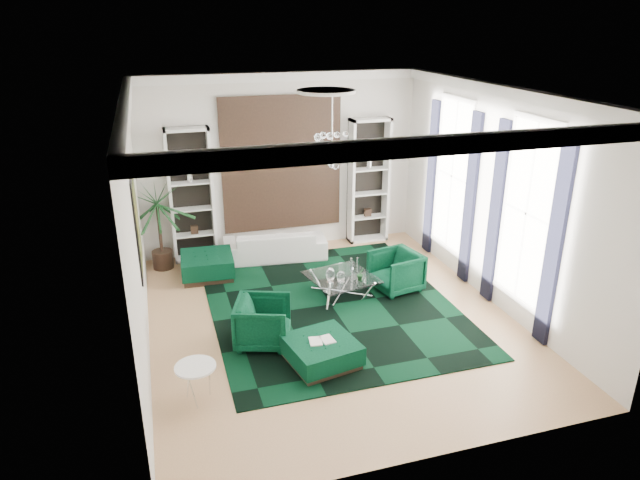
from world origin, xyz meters
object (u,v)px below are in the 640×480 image
object	(u,v)px
armchair_left	(263,322)
palm	(158,216)
armchair_right	(396,271)
coffee_table	(342,286)
side_table	(197,384)
sofa	(275,244)
ottoman_front	(321,352)
ottoman_side	(207,266)

from	to	relation	value
armchair_left	palm	xyz separation A→B (m)	(-1.39, 3.49, 0.75)
armchair_right	coffee_table	xyz separation A→B (m)	(-1.05, 0.06, -0.19)
coffee_table	side_table	distance (m)	3.72
sofa	armchair_left	size ratio (longest dim) A/B	2.57
ottoman_front	palm	xyz separation A→B (m)	(-2.10, 4.28, 0.93)
sofa	armchair_left	bearing A→B (deg)	80.22
armchair_right	sofa	bearing A→B (deg)	-150.86
armchair_left	armchair_right	world-z (taller)	same
ottoman_side	ottoman_front	world-z (taller)	ottoman_side
ottoman_front	ottoman_side	bearing A→B (deg)	109.44
armchair_right	ottoman_front	bearing A→B (deg)	-57.95
ottoman_side	ottoman_front	size ratio (longest dim) A/B	1.04
armchair_left	armchair_right	bearing A→B (deg)	-48.09
armchair_left	coffee_table	xyz separation A→B (m)	(1.72, 1.23, -0.19)
armchair_left	coffee_table	size ratio (longest dim) A/B	0.74
armchair_right	ottoman_side	distance (m)	3.72
sofa	palm	distance (m)	2.46
ottoman_front	armchair_right	bearing A→B (deg)	43.60
sofa	palm	size ratio (longest dim) A/B	0.95
armchair_left	armchair_right	size ratio (longest dim) A/B	1.00
ottoman_side	palm	xyz separation A→B (m)	(-0.83, 0.68, 0.90)
ottoman_front	palm	world-z (taller)	palm
ottoman_front	side_table	world-z (taller)	side_table
coffee_table	ottoman_front	xyz separation A→B (m)	(-1.00, -2.02, -0.00)
coffee_table	armchair_left	bearing A→B (deg)	-144.44
armchair_right	ottoman_front	world-z (taller)	armchair_right
side_table	palm	distance (m)	4.72
ottoman_side	armchair_right	bearing A→B (deg)	-26.27
coffee_table	ottoman_side	bearing A→B (deg)	145.18
sofa	ottoman_side	world-z (taller)	sofa
palm	ottoman_side	bearing A→B (deg)	-39.06
ottoman_side	palm	bearing A→B (deg)	140.94
coffee_table	side_table	xyz separation A→B (m)	(-2.85, -2.38, 0.07)
side_table	palm	world-z (taller)	palm
coffee_table	side_table	bearing A→B (deg)	-140.17
armchair_left	ottoman_front	size ratio (longest dim) A/B	0.87
side_table	coffee_table	bearing A→B (deg)	39.83
coffee_table	side_table	world-z (taller)	side_table
ottoman_front	side_table	xyz separation A→B (m)	(-1.85, -0.36, 0.07)
coffee_table	ottoman_side	size ratio (longest dim) A/B	1.12
sofa	coffee_table	world-z (taller)	sofa
armchair_left	ottoman_front	bearing A→B (deg)	-118.98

